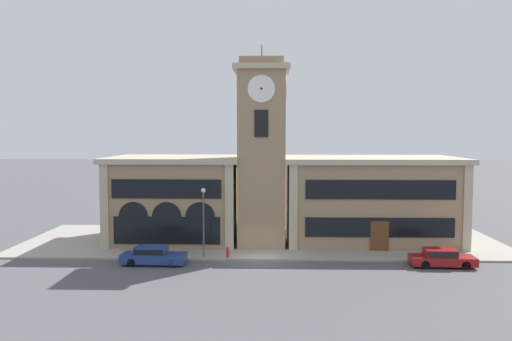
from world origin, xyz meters
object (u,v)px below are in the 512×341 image
street_lamp (203,211)px  fire_hydrant (228,252)px  parked_car_mid (441,257)px  parked_car_near (153,255)px

street_lamp → fire_hydrant: (1.90, -0.28, -3.15)m
parked_car_mid → street_lamp: (-17.79, 1.95, 3.03)m
parked_car_near → street_lamp: size_ratio=0.90×
parked_car_mid → fire_hydrant: 15.98m
street_lamp → parked_car_mid: bearing=-6.3°
parked_car_near → fire_hydrant: parked_car_near is taller
parked_car_near → street_lamp: bearing=30.7°
parked_car_mid → street_lamp: 18.15m
parked_car_mid → fire_hydrant: size_ratio=5.39×
street_lamp → parked_car_near: bearing=-151.3°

